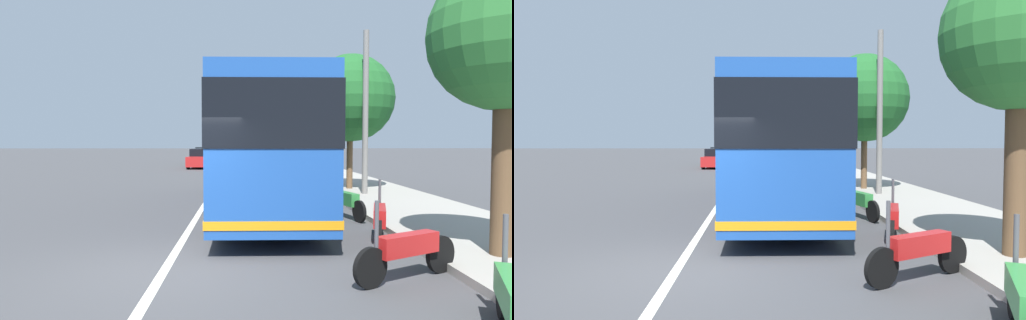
% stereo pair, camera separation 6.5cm
% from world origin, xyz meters
% --- Properties ---
extents(ground_plane, '(220.00, 220.00, 0.00)m').
position_xyz_m(ground_plane, '(0.00, 0.00, 0.00)').
color(ground_plane, '#424244').
extents(sidewalk_curb, '(110.00, 3.60, 0.14)m').
position_xyz_m(sidewalk_curb, '(10.00, -6.32, 0.07)').
color(sidewalk_curb, '#9E998E').
rests_on(sidewalk_curb, ground).
extents(lane_divider_line, '(110.00, 0.16, 0.01)m').
position_xyz_m(lane_divider_line, '(10.00, 0.00, 0.00)').
color(lane_divider_line, silver).
rests_on(lane_divider_line, ground).
extents(coach_bus, '(11.83, 2.58, 3.54)m').
position_xyz_m(coach_bus, '(6.43, -1.81, 2.06)').
color(coach_bus, '#1E4C9E').
rests_on(coach_bus, ground).
extents(motorcycle_nearest_curb, '(1.06, 1.89, 1.25)m').
position_xyz_m(motorcycle_nearest_curb, '(-0.66, -3.72, 0.45)').
color(motorcycle_nearest_curb, black).
rests_on(motorcycle_nearest_curb, ground).
extents(motorcycle_mid_row, '(2.11, 0.73, 1.23)m').
position_xyz_m(motorcycle_mid_row, '(1.97, -4.14, 0.46)').
color(motorcycle_mid_row, black).
rests_on(motorcycle_mid_row, ground).
extents(motorcycle_far_end, '(2.00, 0.64, 1.23)m').
position_xyz_m(motorcycle_far_end, '(4.70, -4.03, 0.45)').
color(motorcycle_far_end, black).
rests_on(motorcycle_far_end, ground).
extents(car_side_street, '(4.61, 2.11, 1.50)m').
position_xyz_m(car_side_street, '(31.85, 2.13, 0.70)').
color(car_side_street, '#2D7238').
rests_on(car_side_street, ground).
extents(car_oncoming, '(4.40, 1.94, 1.46)m').
position_xyz_m(car_oncoming, '(26.58, 1.92, 0.69)').
color(car_oncoming, red).
rests_on(car_oncoming, ground).
extents(car_ahead_same_lane, '(4.39, 2.05, 1.47)m').
position_xyz_m(car_ahead_same_lane, '(46.40, 2.40, 0.69)').
color(car_ahead_same_lane, silver).
rests_on(car_ahead_same_lane, ground).
extents(roadside_tree_near_camera, '(2.59, 2.59, 5.19)m').
position_xyz_m(roadside_tree_near_camera, '(0.22, -5.70, 3.83)').
color(roadside_tree_near_camera, brown).
rests_on(roadside_tree_near_camera, ground).
extents(roadside_tree_mid_block, '(3.54, 3.54, 5.59)m').
position_xyz_m(roadside_tree_mid_block, '(10.68, -5.62, 3.81)').
color(roadside_tree_mid_block, brown).
rests_on(roadside_tree_mid_block, ground).
extents(utility_pole, '(0.21, 0.21, 6.10)m').
position_xyz_m(utility_pole, '(8.90, -5.75, 3.05)').
color(utility_pole, slate).
rests_on(utility_pole, ground).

